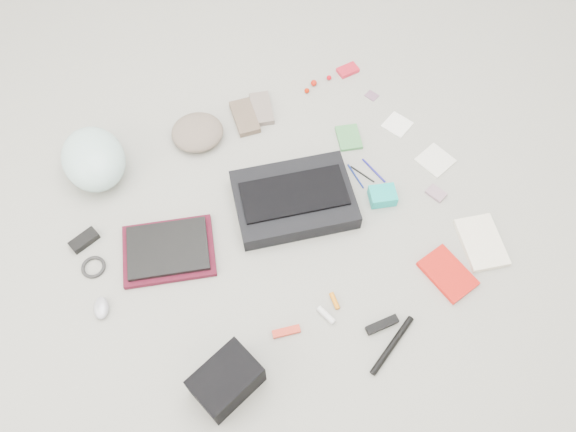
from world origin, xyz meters
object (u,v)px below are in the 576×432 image
laptop (168,248)px  bike_helmet (94,159)px  camera_bag (226,381)px  book_red (448,274)px  accordion_wallet (382,196)px  messenger_bag (294,200)px

laptop → bike_helmet: size_ratio=0.98×
bike_helmet → laptop: bearing=-75.7°
bike_helmet → camera_bag: size_ratio=1.42×
laptop → book_red: (0.88, -0.59, -0.02)m
laptop → camera_bag: bearing=-72.5°
laptop → book_red: laptop is taller
laptop → bike_helmet: 0.50m
accordion_wallet → bike_helmet: bearing=165.1°
accordion_wallet → camera_bag: bearing=-136.6°
laptop → camera_bag: size_ratio=1.40×
bike_helmet → messenger_bag: bearing=-38.1°
messenger_bag → bike_helmet: bearing=156.2°
camera_bag → book_red: bearing=-16.8°
messenger_bag → book_red: bearing=-40.8°
bike_helmet → book_red: size_ratio=1.53×
laptop → accordion_wallet: size_ratio=2.92×
camera_bag → accordion_wallet: size_ratio=2.09×
book_red → accordion_wallet: accordion_wallet is taller
camera_bag → book_red: (0.90, -0.03, -0.06)m
camera_bag → bike_helmet: bearing=79.8°
camera_bag → laptop: bearing=72.9°
messenger_bag → book_red: 0.65m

